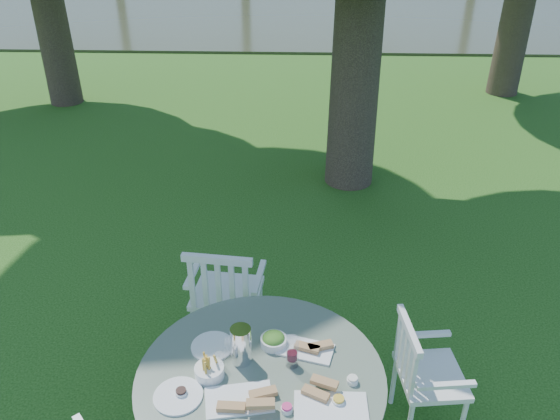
# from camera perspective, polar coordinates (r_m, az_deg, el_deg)

# --- Properties ---
(ground) EXTENTS (140.00, 140.00, 0.00)m
(ground) POSITION_cam_1_polar(r_m,az_deg,el_deg) (4.91, -0.09, -9.81)
(ground) COLOR #143E0D
(ground) RESTS_ON ground
(table) EXTENTS (1.42, 1.42, 0.79)m
(table) POSITION_cam_1_polar(r_m,az_deg,el_deg) (3.33, -1.99, -18.59)
(table) COLOR black
(table) RESTS_ON ground
(chair_ne) EXTENTS (0.46, 0.48, 0.87)m
(chair_ne) POSITION_cam_1_polar(r_m,az_deg,el_deg) (3.74, 14.33, -15.86)
(chair_ne) COLOR white
(chair_ne) RESTS_ON ground
(chair_nw) EXTENTS (0.55, 0.52, 0.99)m
(chair_nw) POSITION_cam_1_polar(r_m,az_deg,el_deg) (4.11, -5.91, -8.68)
(chair_nw) COLOR white
(chair_nw) RESTS_ON ground
(tableware) EXTENTS (1.15, 0.68, 0.24)m
(tableware) POSITION_cam_1_polar(r_m,az_deg,el_deg) (3.21, -3.01, -15.77)
(tableware) COLOR white
(tableware) RESTS_ON table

